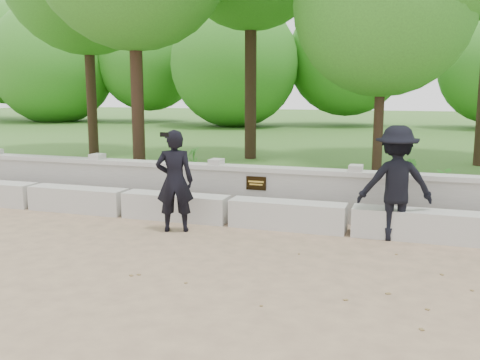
% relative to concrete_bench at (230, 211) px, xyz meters
% --- Properties ---
extents(ground, '(80.00, 80.00, 0.00)m').
position_rel_concrete_bench_xyz_m(ground, '(-0.00, -1.90, -0.22)').
color(ground, '#A18463').
rests_on(ground, ground).
extents(lawn, '(40.00, 22.00, 0.25)m').
position_rel_concrete_bench_xyz_m(lawn, '(-0.00, 12.10, -0.10)').
color(lawn, '#3A6220').
rests_on(lawn, ground).
extents(concrete_bench, '(11.90, 0.45, 0.45)m').
position_rel_concrete_bench_xyz_m(concrete_bench, '(0.00, 0.00, 0.00)').
color(concrete_bench, beige).
rests_on(concrete_bench, ground).
extents(parapet_wall, '(12.50, 0.35, 0.90)m').
position_rel_concrete_bench_xyz_m(parapet_wall, '(0.00, 0.70, 0.24)').
color(parapet_wall, '#B3B1A9').
rests_on(parapet_wall, ground).
extents(man_main, '(0.69, 0.65, 1.63)m').
position_rel_concrete_bench_xyz_m(man_main, '(-0.67, -0.71, 0.59)').
color(man_main, black).
rests_on(man_main, ground).
extents(visitor_mid, '(1.25, 0.91, 1.73)m').
position_rel_concrete_bench_xyz_m(visitor_mid, '(2.68, -0.10, 0.64)').
color(visitor_mid, black).
rests_on(visitor_mid, ground).
extents(shrub_a, '(0.40, 0.43, 0.67)m').
position_rel_concrete_bench_xyz_m(shrub_a, '(-1.77, 1.40, 0.36)').
color(shrub_a, '#3E8D30').
rests_on(shrub_a, lawn).
extents(shrub_b, '(0.41, 0.44, 0.64)m').
position_rel_concrete_bench_xyz_m(shrub_b, '(2.83, 2.72, 0.34)').
color(shrub_b, '#3E8D30').
rests_on(shrub_b, lawn).
extents(shrub_c, '(0.74, 0.72, 0.64)m').
position_rel_concrete_bench_xyz_m(shrub_c, '(3.60, 1.40, 0.34)').
color(shrub_c, '#3E8D30').
rests_on(shrub_c, lawn).
extents(shrub_d, '(0.49, 0.50, 0.66)m').
position_rel_concrete_bench_xyz_m(shrub_d, '(-2.04, 3.23, 0.36)').
color(shrub_d, '#3E8D30').
rests_on(shrub_d, lawn).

